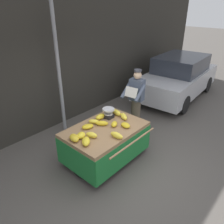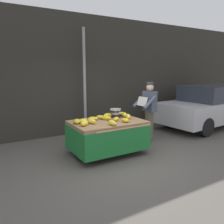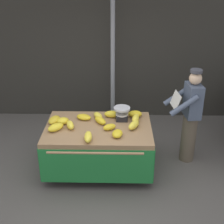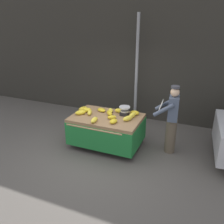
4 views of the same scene
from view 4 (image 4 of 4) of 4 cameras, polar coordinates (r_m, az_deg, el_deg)
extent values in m
plane|color=#514C47|center=(5.94, -3.26, -10.63)|extent=(60.00, 60.00, 0.00)
cube|color=#2D2B26|center=(7.81, 5.88, 12.18)|extent=(16.00, 0.24, 3.79)
cylinder|color=gray|center=(7.35, 5.87, 9.65)|extent=(0.09, 0.09, 3.31)
cube|color=#93704C|center=(6.07, -1.30, -1.43)|extent=(1.75, 1.17, 0.08)
cylinder|color=black|center=(6.57, -7.63, -3.56)|extent=(0.05, 0.78, 0.78)
cylinder|color=#B7B7BC|center=(6.59, -7.85, -3.51)|extent=(0.01, 0.14, 0.14)
cylinder|color=black|center=(5.99, 5.73, -6.08)|extent=(0.05, 0.78, 0.78)
cylinder|color=#B7B7BC|center=(5.99, 6.00, -6.13)|extent=(0.01, 0.14, 0.14)
cylinder|color=#4C4742|center=(6.66, 0.49, -3.14)|extent=(0.05, 0.05, 0.75)
cube|color=#1E7233|center=(5.75, -3.65, -6.66)|extent=(1.75, 0.02, 0.60)
cube|color=#1E7233|center=(6.70, 0.75, -2.29)|extent=(1.75, 0.02, 0.60)
cube|color=#1E7233|center=(6.59, -8.26, -2.98)|extent=(0.02, 1.17, 0.60)
cube|color=#1E7233|center=(5.95, 6.49, -5.72)|extent=(0.02, 1.17, 0.60)
cylinder|color=#93704C|center=(5.44, -4.58, -4.15)|extent=(1.40, 0.04, 0.04)
cube|color=black|center=(6.13, 3.01, -0.37)|extent=(0.20, 0.20, 0.09)
cylinder|color=#B7B7BC|center=(6.09, 3.02, 0.51)|extent=(0.02, 0.02, 0.11)
cylinder|color=#B7B7BC|center=(6.07, 3.04, 1.14)|extent=(0.28, 0.28, 0.04)
cylinder|color=#B7B7BC|center=(6.10, 3.02, 0.20)|extent=(0.21, 0.21, 0.03)
ellipsoid|color=gold|center=(6.13, -0.60, -0.24)|extent=(0.26, 0.30, 0.11)
ellipsoid|color=yellow|center=(6.17, -5.37, -0.15)|extent=(0.18, 0.27, 0.12)
ellipsoid|color=yellow|center=(6.36, -5.91, 0.49)|extent=(0.26, 0.24, 0.11)
ellipsoid|color=gold|center=(6.45, -6.93, 0.77)|extent=(0.24, 0.31, 0.11)
ellipsoid|color=gold|center=(6.36, -2.52, 0.50)|extent=(0.30, 0.25, 0.09)
ellipsoid|color=yellow|center=(6.21, -7.54, -0.11)|extent=(0.31, 0.31, 0.11)
ellipsoid|color=gold|center=(5.66, 0.35, -2.22)|extent=(0.19, 0.25, 0.10)
ellipsoid|color=yellow|center=(6.32, -0.32, 0.37)|extent=(0.22, 0.28, 0.09)
ellipsoid|color=yellow|center=(6.00, 4.91, -0.74)|extent=(0.17, 0.28, 0.12)
ellipsoid|color=gold|center=(5.89, -0.02, -1.25)|extent=(0.25, 0.22, 0.10)
ellipsoid|color=yellow|center=(5.80, 3.78, -1.53)|extent=(0.24, 0.30, 0.12)
ellipsoid|color=yellow|center=(6.26, 1.86, 0.29)|extent=(0.27, 0.14, 0.12)
ellipsoid|color=gold|center=(6.17, 5.43, -0.19)|extent=(0.24, 0.16, 0.11)
ellipsoid|color=yellow|center=(5.72, -4.25, -1.91)|extent=(0.13, 0.30, 0.12)
cylinder|color=brown|center=(6.12, 13.80, -5.52)|extent=(0.26, 0.26, 0.88)
cube|color=#475166|center=(5.83, 14.44, 0.88)|extent=(0.27, 0.40, 0.58)
sphere|color=#DBB28E|center=(5.70, 14.80, 4.58)|extent=(0.21, 0.21, 0.21)
cylinder|color=#3F3F47|center=(5.67, 14.92, 5.79)|extent=(0.20, 0.20, 0.05)
cylinder|color=#475166|center=(5.63, 12.20, 0.46)|extent=(0.48, 0.15, 0.37)
cylinder|color=#475166|center=(6.03, 12.51, 1.86)|extent=(0.48, 0.15, 0.37)
cube|color=silver|center=(5.83, 11.52, 1.36)|extent=(0.13, 0.35, 0.25)
camera|label=1|loc=(5.70, -46.23, 16.36)|focal=35.33mm
camera|label=2|loc=(5.11, -60.68, -2.33)|focal=36.76mm
camera|label=3|loc=(2.03, -55.69, 16.00)|focal=50.69mm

